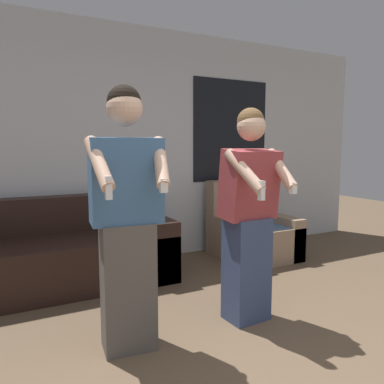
# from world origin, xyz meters

# --- Properties ---
(wall_back) EXTENTS (6.73, 0.07, 2.70)m
(wall_back) POSITION_xyz_m (0.02, 3.16, 1.35)
(wall_back) COLOR silver
(wall_back) RESTS_ON ground_plane
(couch) EXTENTS (2.10, 0.88, 0.84)m
(couch) POSITION_xyz_m (-0.93, 2.68, 0.30)
(couch) COLOR black
(couch) RESTS_ON ground_plane
(armchair) EXTENTS (0.85, 0.89, 0.92)m
(armchair) POSITION_xyz_m (1.29, 2.63, 0.29)
(armchair) COLOR #937A60
(armchair) RESTS_ON ground_plane
(person_left) EXTENTS (0.51, 0.49, 1.73)m
(person_left) POSITION_xyz_m (-0.71, 1.27, 0.87)
(person_left) COLOR #56514C
(person_left) RESTS_ON ground_plane
(person_right) EXTENTS (0.48, 0.49, 1.63)m
(person_right) POSITION_xyz_m (0.24, 1.25, 0.82)
(person_right) COLOR #384770
(person_right) RESTS_ON ground_plane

